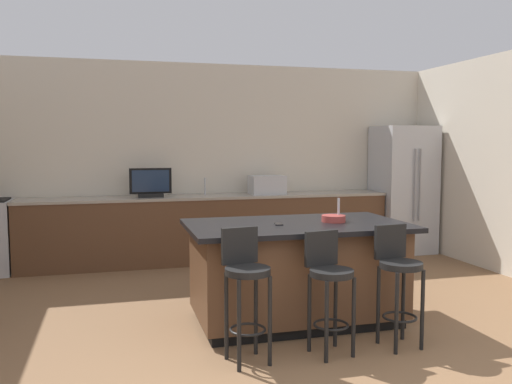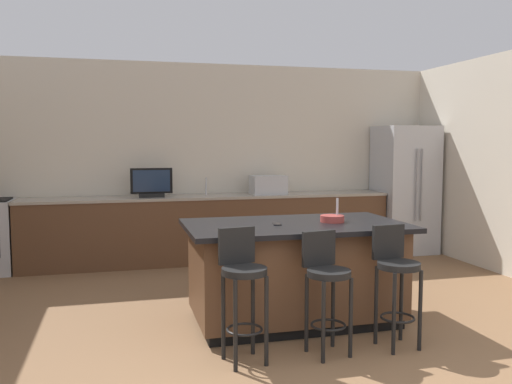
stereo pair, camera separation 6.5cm
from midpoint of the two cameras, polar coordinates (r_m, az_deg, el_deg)
name	(u,v)px [view 1 (the left image)]	position (r m, az deg, el deg)	size (l,w,h in m)	color
wall_back	(207,161)	(7.79, -5.44, 3.28)	(7.23, 0.12, 2.76)	beige
counter_back	(210,228)	(7.49, -5.14, -3.86)	(5.06, 0.62, 0.92)	brown
kitchen_island	(296,271)	(4.98, 3.93, -8.39)	(1.98, 1.14, 0.91)	black
refrigerator	(403,189)	(8.39, 15.10, 0.29)	(0.80, 0.79, 1.89)	#B7BABF
microwave	(267,185)	(7.61, 0.93, 0.77)	(0.48, 0.36, 0.26)	#B7BABF
tv_monitor	(151,184)	(7.27, -11.38, 0.85)	(0.55, 0.16, 0.39)	black
sink_faucet_back	(205,186)	(7.52, -5.68, 0.61)	(0.02, 0.02, 0.24)	#B2B2B7
sink_faucet_island	(339,210)	(5.03, 8.39, -1.87)	(0.02, 0.02, 0.22)	#B2B2B7
bar_stool_left	(246,282)	(4.05, -1.55, -9.55)	(0.34, 0.36, 1.00)	black
bar_stool_center	(329,282)	(4.25, 7.33, -9.43)	(0.34, 0.36, 0.95)	black
bar_stool_right	(398,274)	(4.51, 14.46, -8.47)	(0.34, 0.35, 0.97)	black
fruit_bowl	(334,219)	(5.01, 7.87, -2.81)	(0.22, 0.22, 0.06)	#993833
cell_phone	(279,224)	(4.82, 2.03, -3.40)	(0.07, 0.15, 0.01)	black
tv_remote	(329,217)	(5.23, 7.42, -2.69)	(0.04, 0.17, 0.02)	black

